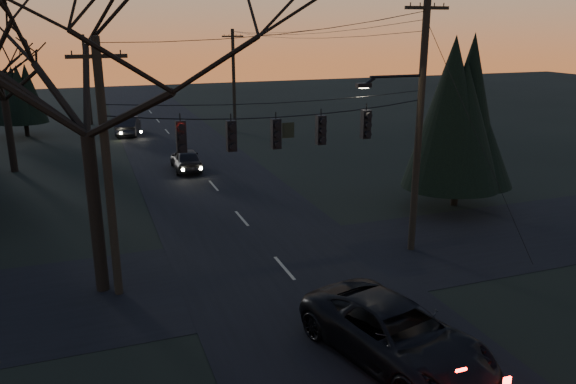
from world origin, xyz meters
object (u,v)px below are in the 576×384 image
object	(u,v)px
utility_pole_right	(411,249)
evergreen_right	(461,119)
suv_near	(395,334)
sedan_oncoming_a	(186,160)
sedan_oncoming_b	(128,126)
bare_tree_left	(80,67)
utility_pole_left	(119,293)
utility_pole_far_l	(92,125)
utility_pole_far_r	(235,132)

from	to	relation	value
utility_pole_right	evergreen_right	size ratio (longest dim) A/B	1.31
suv_near	utility_pole_right	bearing A→B (deg)	40.79
evergreen_right	utility_pole_right	bearing A→B (deg)	-140.18
sedan_oncoming_a	sedan_oncoming_b	world-z (taller)	sedan_oncoming_b
utility_pole_right	bare_tree_left	world-z (taller)	bare_tree_left
utility_pole_right	evergreen_right	xyz separation A→B (m)	(5.24, 4.37, 4.42)
utility_pole_left	evergreen_right	xyz separation A→B (m)	(16.74, 4.37, 4.42)
utility_pole_right	sedan_oncoming_b	xyz separation A→B (m)	(-8.70, 29.65, 0.76)
utility_pole_far_l	sedan_oncoming_a	size ratio (longest dim) A/B	1.96
utility_pole_far_l	sedan_oncoming_a	distance (m)	20.57
suv_near	sedan_oncoming_b	world-z (taller)	suv_near
utility_pole_far_l	sedan_oncoming_b	distance (m)	6.98
suv_near	sedan_oncoming_a	xyz separation A→B (m)	(-1.60, 22.81, -0.11)
evergreen_right	sedan_oncoming_a	distance (m)	16.88
utility_pole_left	utility_pole_far_l	bearing A→B (deg)	90.00
sedan_oncoming_a	sedan_oncoming_b	distance (m)	13.75
sedan_oncoming_a	bare_tree_left	bearing A→B (deg)	71.48
bare_tree_left	evergreen_right	distance (m)	17.95
utility_pole_right	bare_tree_left	distance (m)	14.20
utility_pole_far_l	bare_tree_left	xyz separation A→B (m)	(-0.50, -35.51, 7.57)
bare_tree_left	suv_near	distance (m)	12.27
bare_tree_left	sedan_oncoming_b	xyz separation A→B (m)	(3.30, 29.16, -6.82)
utility_pole_far_r	sedan_oncoming_b	bearing A→B (deg)	169.23
utility_pole_left	bare_tree_left	bearing A→B (deg)	135.27
suv_near	sedan_oncoming_b	bearing A→B (deg)	82.15
utility_pole_left	sedan_oncoming_b	bearing A→B (deg)	84.61
utility_pole_right	utility_pole_far_r	bearing A→B (deg)	90.00
utility_pole_right	suv_near	size ratio (longest dim) A/B	1.72
sedan_oncoming_b	utility_pole_right	bearing A→B (deg)	117.22
utility_pole_right	utility_pole_far_r	world-z (taller)	utility_pole_right
utility_pole_left	sedan_oncoming_a	size ratio (longest dim) A/B	2.09
evergreen_right	suv_near	world-z (taller)	evergreen_right
utility_pole_right	suv_near	bearing A→B (deg)	-125.09
utility_pole_far_r	evergreen_right	xyz separation A→B (m)	(5.24, -23.63, 4.42)
utility_pole_right	utility_pole_far_l	distance (m)	37.79
utility_pole_left	utility_pole_far_r	size ratio (longest dim) A/B	1.00
utility_pole_far_l	suv_near	bearing A→B (deg)	-80.95
utility_pole_far_l	suv_near	xyz separation A→B (m)	(6.80, -42.69, 0.81)
utility_pole_right	utility_pole_far_l	bearing A→B (deg)	107.72
utility_pole_left	utility_pole_far_l	world-z (taller)	utility_pole_left
sedan_oncoming_a	utility_pole_far_l	bearing A→B (deg)	-73.82
utility_pole_far_r	bare_tree_left	size ratio (longest dim) A/B	0.78
utility_pole_far_l	sedan_oncoming_b	bearing A→B (deg)	-66.19
utility_pole_left	utility_pole_far_r	bearing A→B (deg)	67.67
evergreen_right	sedan_oncoming_b	world-z (taller)	evergreen_right
sedan_oncoming_b	utility_pole_far_r	bearing A→B (deg)	-179.90
utility_pole_far_l	bare_tree_left	size ratio (longest dim) A/B	0.74
evergreen_right	sedan_oncoming_b	distance (m)	29.11
evergreen_right	sedan_oncoming_b	xyz separation A→B (m)	(-13.94, 25.28, -3.67)
suv_near	sedan_oncoming_a	distance (m)	22.86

